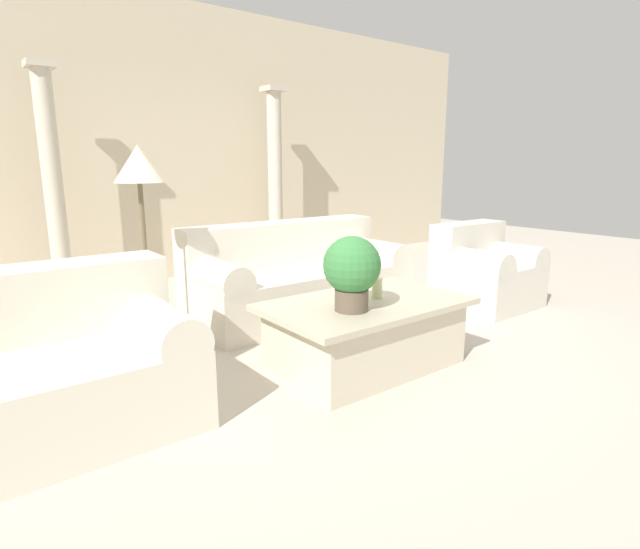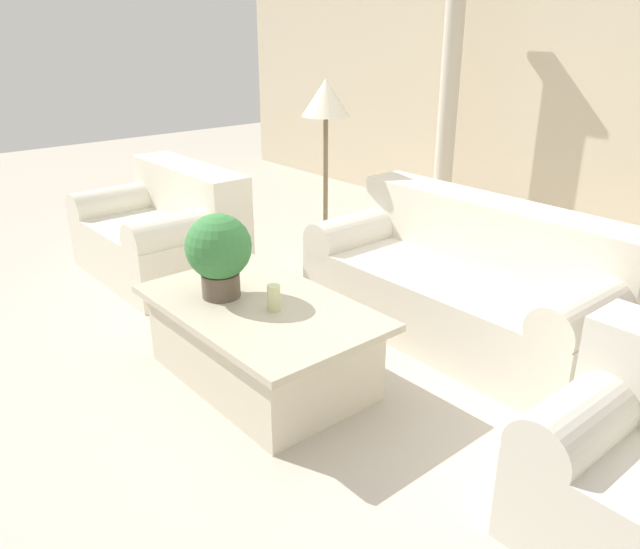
% 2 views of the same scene
% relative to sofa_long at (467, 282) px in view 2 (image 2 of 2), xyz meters
% --- Properties ---
extents(ground_plane, '(16.00, 16.00, 0.00)m').
position_rel_sofa_long_xyz_m(ground_plane, '(-0.28, -0.90, -0.34)').
color(ground_plane, '#BCB2A3').
extents(wall_back, '(10.00, 0.06, 3.20)m').
position_rel_sofa_long_xyz_m(wall_back, '(-0.28, 2.18, 1.26)').
color(wall_back, beige).
rests_on(wall_back, ground_plane).
extents(sofa_long, '(2.01, 0.93, 0.83)m').
position_rel_sofa_long_xyz_m(sofa_long, '(0.00, 0.00, 0.00)').
color(sofa_long, beige).
rests_on(sofa_long, ground_plane).
extents(loveseat, '(1.31, 0.93, 0.83)m').
position_rel_sofa_long_xyz_m(loveseat, '(-2.20, -0.97, 0.01)').
color(loveseat, silver).
rests_on(loveseat, ground_plane).
extents(coffee_table, '(1.37, 0.84, 0.46)m').
position_rel_sofa_long_xyz_m(coffee_table, '(-0.36, -1.35, -0.10)').
color(coffee_table, beige).
rests_on(coffee_table, ground_plane).
extents(potted_plant, '(0.36, 0.36, 0.47)m').
position_rel_sofa_long_xyz_m(potted_plant, '(-0.58, -1.45, 0.39)').
color(potted_plant, brown).
rests_on(potted_plant, coffee_table).
extents(pillar_candle, '(0.07, 0.07, 0.14)m').
position_rel_sofa_long_xyz_m(pillar_candle, '(-0.25, -1.33, 0.20)').
color(pillar_candle, beige).
rests_on(pillar_candle, coffee_table).
extents(floor_lamp, '(0.36, 0.36, 1.49)m').
position_rel_sofa_long_xyz_m(floor_lamp, '(-1.37, -0.00, 0.92)').
color(floor_lamp, brown).
rests_on(floor_lamp, ground_plane).
extents(column_left, '(0.25, 0.25, 2.29)m').
position_rel_sofa_long_xyz_m(column_left, '(-1.64, 1.76, 0.84)').
color(column_left, beige).
rests_on(column_left, ground_plane).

